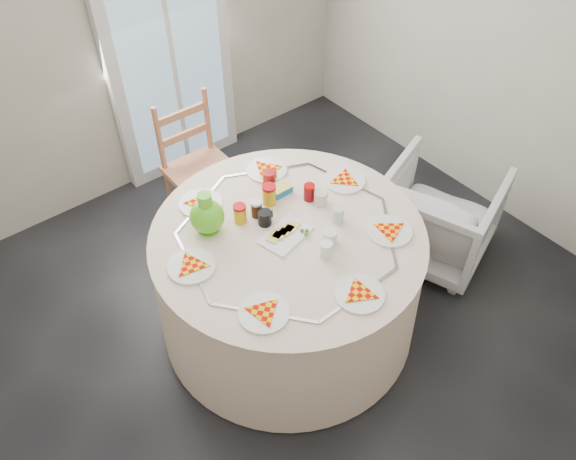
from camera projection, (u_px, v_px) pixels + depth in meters
floor at (295, 335)px, 3.54m from camera, size 4.00×4.00×0.00m
wall_back at (106, 25)px, 3.72m from camera, size 4.00×0.02×2.60m
wall_right at (544, 47)px, 3.51m from camera, size 0.02×4.00×2.60m
glass_door at (168, 46)px, 4.05m from camera, size 1.00×0.08×2.10m
table at (288, 280)px, 3.37m from camera, size 1.58×1.58×0.80m
wooden_chair at (202, 172)px, 3.94m from camera, size 0.45×0.43×1.00m
armchair at (440, 209)px, 3.79m from camera, size 0.88×0.91×0.74m
place_settings at (288, 234)px, 3.09m from camera, size 1.70×1.70×0.03m
jar_cluster at (274, 205)px, 3.18m from camera, size 0.53×0.39×0.14m
butter_tub at (280, 191)px, 3.32m from camera, size 0.13×0.09×0.05m
green_pitcher at (207, 217)px, 3.04m from camera, size 0.25×0.25×0.25m
cheese_platter at (286, 236)px, 3.07m from camera, size 0.32×0.24×0.04m
mugs_glasses at (303, 217)px, 3.13m from camera, size 0.70×0.70×0.11m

